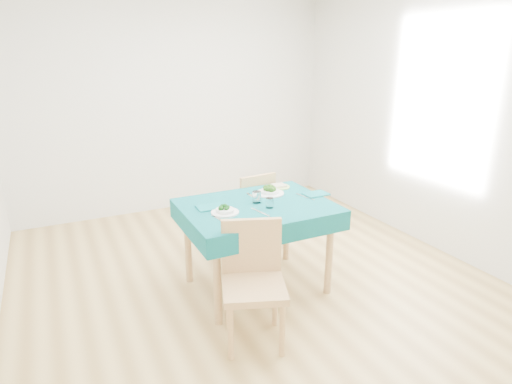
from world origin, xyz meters
name	(u,v)px	position (x,y,z in m)	size (l,w,h in m)	color
room_shell	(256,132)	(0.00, 0.00, 1.35)	(4.02, 4.52, 2.73)	#A68245
table	(257,247)	(-0.02, -0.05, 0.38)	(1.20, 0.91, 0.76)	#08575D
chair_near	(254,274)	(-0.36, -0.70, 0.53)	(0.42, 0.46, 1.05)	tan
chair_far	(249,208)	(0.22, 0.61, 0.47)	(0.38, 0.41, 0.94)	tan
bowl_near	(225,209)	(-0.32, -0.11, 0.79)	(0.22, 0.22, 0.07)	white
bowl_far	(270,190)	(0.21, 0.15, 0.80)	(0.25, 0.25, 0.08)	white
fork_near	(220,220)	(-0.41, -0.23, 0.76)	(0.03, 0.19, 0.00)	silver
knife_near	(260,212)	(-0.07, -0.22, 0.76)	(0.02, 0.23, 0.00)	silver
fork_far	(252,196)	(0.04, 0.15, 0.76)	(0.02, 0.17, 0.00)	silver
knife_far	(305,197)	(0.44, -0.06, 0.76)	(0.02, 0.22, 0.00)	silver
napkin_near	(211,207)	(-0.38, 0.05, 0.76)	(0.21, 0.15, 0.01)	#0C6266
napkin_far	(316,194)	(0.56, -0.05, 0.76)	(0.21, 0.15, 0.01)	#0C6266
tumbler_center	(257,197)	(0.01, 0.00, 0.81)	(0.07, 0.07, 0.10)	white
tumbler_side	(270,203)	(0.04, -0.16, 0.80)	(0.06, 0.06, 0.08)	white
side_plate	(279,187)	(0.38, 0.28, 0.76)	(0.20, 0.20, 0.01)	#A6D869
bread_slice	(279,185)	(0.38, 0.28, 0.78)	(0.11, 0.11, 0.02)	beige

